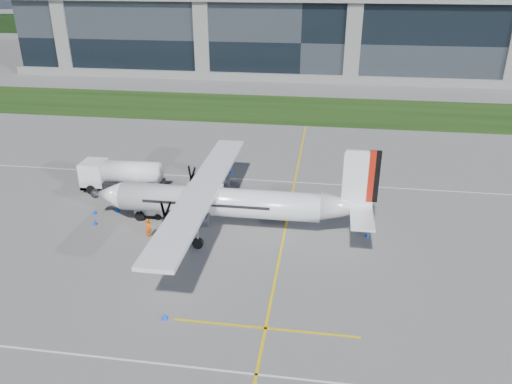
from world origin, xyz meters
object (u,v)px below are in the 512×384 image
(safety_cone_stbdwing, at_px, (232,171))
(safety_cone_nose_port, at_px, (95,222))
(fuel_tanker_truck, at_px, (116,176))
(safety_cone_portwing, at_px, (165,316))
(turboprop_aircraft, at_px, (229,187))
(safety_cone_nose_stbd, at_px, (117,209))
(safety_cone_fwd, at_px, (94,211))
(ground_crew_person, at_px, (149,227))
(baggage_tug, at_px, (151,207))
(safety_cone_tail, at_px, (367,234))

(safety_cone_stbdwing, height_order, safety_cone_nose_port, same)
(safety_cone_stbdwing, bearing_deg, safety_cone_nose_port, -125.20)
(fuel_tanker_truck, xyz_separation_m, safety_cone_portwing, (11.24, -19.25, -1.38))
(safety_cone_stbdwing, bearing_deg, fuel_tanker_truck, -149.37)
(turboprop_aircraft, bearing_deg, safety_cone_nose_stbd, 172.84)
(safety_cone_nose_port, bearing_deg, safety_cone_fwd, 116.29)
(ground_crew_person, bearing_deg, fuel_tanker_truck, 69.28)
(safety_cone_stbdwing, bearing_deg, safety_cone_portwing, -88.80)
(safety_cone_portwing, bearing_deg, ground_crew_person, 114.51)
(ground_crew_person, distance_m, safety_cone_stbdwing, 15.86)
(safety_cone_portwing, bearing_deg, safety_cone_stbdwing, 91.20)
(safety_cone_fwd, relative_size, safety_cone_nose_port, 1.00)
(safety_cone_nose_port, bearing_deg, turboprop_aircraft, 6.42)
(turboprop_aircraft, distance_m, safety_cone_nose_stbd, 11.74)
(turboprop_aircraft, bearing_deg, safety_cone_stbdwing, 100.27)
(turboprop_aircraft, height_order, ground_crew_person, turboprop_aircraft)
(baggage_tug, distance_m, safety_cone_tail, 19.63)
(safety_cone_fwd, distance_m, safety_cone_stbdwing, 15.93)
(baggage_tug, height_order, safety_cone_tail, baggage_tug)
(baggage_tug, height_order, safety_cone_fwd, baggage_tug)
(turboprop_aircraft, relative_size, safety_cone_tail, 51.78)
(turboprop_aircraft, bearing_deg, safety_cone_portwing, -97.47)
(baggage_tug, xyz_separation_m, safety_cone_stbdwing, (5.35, 11.29, -0.63))
(fuel_tanker_truck, height_order, safety_cone_fwd, fuel_tanker_truck)
(safety_cone_stbdwing, height_order, safety_cone_nose_stbd, same)
(fuel_tanker_truck, bearing_deg, safety_cone_portwing, -59.72)
(turboprop_aircraft, height_order, safety_cone_fwd, turboprop_aircraft)
(fuel_tanker_truck, relative_size, safety_cone_nose_stbd, 17.39)
(ground_crew_person, height_order, safety_cone_fwd, ground_crew_person)
(safety_cone_nose_port, bearing_deg, safety_cone_nose_stbd, 71.48)
(safety_cone_nose_port, bearing_deg, safety_cone_stbdwing, 54.80)
(safety_cone_stbdwing, xyz_separation_m, safety_cone_nose_stbd, (-8.82, -11.06, 0.00))
(baggage_tug, height_order, safety_cone_portwing, baggage_tug)
(fuel_tanker_truck, distance_m, safety_cone_fwd, 5.58)
(safety_cone_tail, relative_size, safety_cone_nose_port, 1.00)
(fuel_tanker_truck, height_order, safety_cone_nose_port, fuel_tanker_truck)
(turboprop_aircraft, bearing_deg, baggage_tug, 171.28)
(safety_cone_nose_port, distance_m, safety_cone_nose_stbd, 2.89)
(baggage_tug, relative_size, ground_crew_person, 1.47)
(ground_crew_person, xyz_separation_m, safety_cone_nose_port, (-5.57, 1.48, -0.74))
(turboprop_aircraft, xyz_separation_m, safety_cone_fwd, (-13.01, 0.71, -3.63))
(safety_cone_portwing, xyz_separation_m, safety_cone_nose_port, (-10.27, 11.79, 0.00))
(safety_cone_portwing, distance_m, safety_cone_nose_stbd, 17.28)
(safety_cone_stbdwing, distance_m, safety_cone_nose_stbd, 14.15)
(baggage_tug, distance_m, safety_cone_stbdwing, 12.51)
(baggage_tug, relative_size, safety_cone_tail, 5.84)
(safety_cone_nose_stbd, bearing_deg, safety_cone_portwing, -57.22)
(safety_cone_stbdwing, bearing_deg, safety_cone_tail, -41.23)
(fuel_tanker_truck, distance_m, safety_cone_nose_stbd, 5.27)
(fuel_tanker_truck, relative_size, baggage_tug, 2.98)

